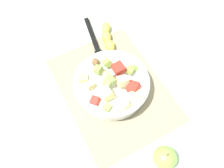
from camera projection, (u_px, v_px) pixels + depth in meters
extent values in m
plane|color=silver|center=(113.00, 89.00, 0.85)|extent=(2.40, 2.40, 0.00)
cube|color=gray|center=(113.00, 89.00, 0.85)|extent=(0.46, 0.34, 0.01)
cylinder|color=white|center=(112.00, 86.00, 0.82)|extent=(0.24, 0.24, 0.05)
torus|color=white|center=(112.00, 82.00, 0.80)|extent=(0.26, 0.26, 0.02)
cube|color=beige|center=(122.00, 81.00, 0.77)|extent=(0.04, 0.04, 0.04)
cube|color=#8CB74C|center=(133.00, 68.00, 0.82)|extent=(0.03, 0.03, 0.03)
cube|color=red|center=(133.00, 87.00, 0.77)|extent=(0.05, 0.05, 0.04)
cube|color=#E5D684|center=(108.00, 75.00, 0.78)|extent=(0.03, 0.03, 0.03)
cube|color=#93C160|center=(109.00, 82.00, 0.76)|extent=(0.03, 0.04, 0.04)
cube|color=red|center=(119.00, 68.00, 0.79)|extent=(0.04, 0.04, 0.03)
cube|color=beige|center=(107.00, 94.00, 0.75)|extent=(0.04, 0.04, 0.05)
cube|color=#8CB74C|center=(107.00, 63.00, 0.82)|extent=(0.04, 0.03, 0.03)
cube|color=beige|center=(136.00, 96.00, 0.76)|extent=(0.05, 0.06, 0.05)
cube|color=#E5D684|center=(90.00, 85.00, 0.77)|extent=(0.03, 0.03, 0.02)
cube|color=#8CB74C|center=(98.00, 70.00, 0.79)|extent=(0.04, 0.04, 0.03)
cube|color=red|center=(95.00, 101.00, 0.76)|extent=(0.04, 0.04, 0.03)
cube|color=#9EC656|center=(129.00, 70.00, 0.80)|extent=(0.03, 0.03, 0.03)
cube|color=#9EC656|center=(107.00, 107.00, 0.75)|extent=(0.03, 0.03, 0.02)
cube|color=beige|center=(123.00, 104.00, 0.75)|extent=(0.04, 0.05, 0.04)
sphere|color=brown|center=(96.00, 62.00, 0.83)|extent=(0.04, 0.04, 0.04)
cube|color=#E5D684|center=(83.00, 78.00, 0.80)|extent=(0.04, 0.04, 0.03)
ellipsoid|color=black|center=(99.00, 54.00, 0.91)|extent=(0.06, 0.05, 0.01)
cube|color=black|center=(92.00, 34.00, 0.97)|extent=(0.18, 0.05, 0.01)
sphere|color=#8CB74C|center=(165.00, 158.00, 0.70)|extent=(0.07, 0.07, 0.07)
cylinder|color=brown|center=(168.00, 155.00, 0.66)|extent=(0.00, 0.00, 0.01)
ellipsoid|color=yellow|center=(106.00, 28.00, 0.97)|extent=(0.07, 0.06, 0.04)
ellipsoid|color=yellow|center=(106.00, 37.00, 0.95)|extent=(0.06, 0.05, 0.04)
ellipsoid|color=yellow|center=(110.00, 45.00, 0.93)|extent=(0.06, 0.04, 0.04)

